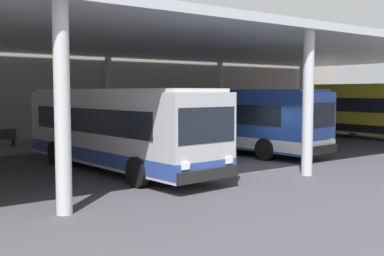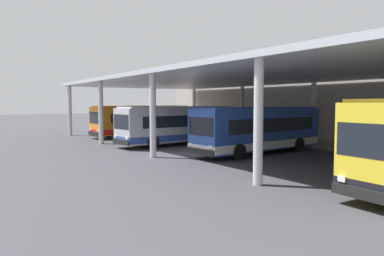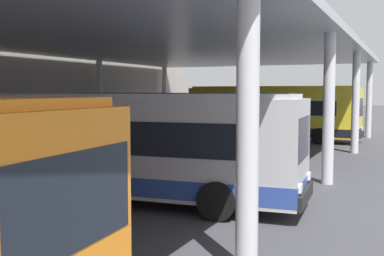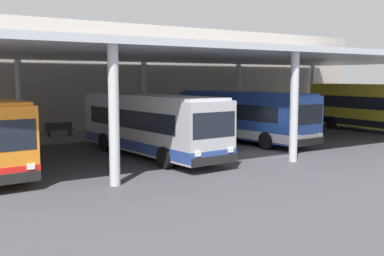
% 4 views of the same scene
% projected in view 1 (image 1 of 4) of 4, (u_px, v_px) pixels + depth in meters
% --- Properties ---
extents(ground_plane, '(200.00, 200.00, 0.00)m').
position_uv_depth(ground_plane, '(258.00, 166.00, 19.29)').
color(ground_plane, '#3D3D42').
extents(platform_kerb, '(42.00, 4.50, 0.18)m').
position_uv_depth(platform_kerb, '(122.00, 140.00, 28.68)').
color(platform_kerb, gray).
rests_on(platform_kerb, ground).
extents(station_building_facade, '(48.00, 1.60, 8.20)m').
position_uv_depth(station_building_facade, '(98.00, 76.00, 30.97)').
color(station_building_facade, '#ADA399').
rests_on(station_building_facade, ground).
extents(canopy_shelter, '(40.00, 17.00, 5.55)m').
position_uv_depth(canopy_shelter, '(181.00, 47.00, 23.28)').
color(canopy_shelter, silver).
rests_on(canopy_shelter, ground).
extents(bus_second_bay, '(3.26, 10.68, 3.17)m').
position_uv_depth(bus_second_bay, '(117.00, 128.00, 18.18)').
color(bus_second_bay, '#B7B7BC').
rests_on(bus_second_bay, ground).
extents(bus_middle_bay, '(3.28, 10.68, 3.17)m').
position_uv_depth(bus_middle_bay, '(233.00, 119.00, 24.11)').
color(bus_middle_bay, '#284CA8').
rests_on(bus_middle_bay, ground).
extents(bus_far_bay, '(3.20, 11.46, 3.57)m').
position_uv_depth(bus_far_bay, '(381.00, 111.00, 30.21)').
color(bus_far_bay, yellow).
rests_on(bus_far_bay, ground).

